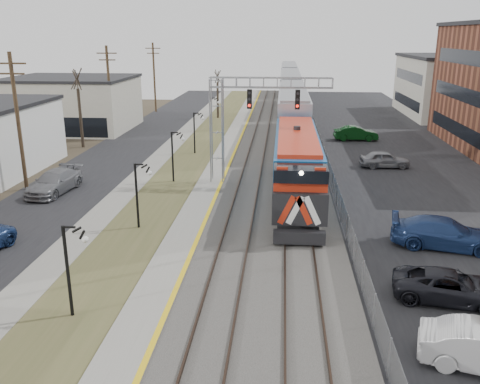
# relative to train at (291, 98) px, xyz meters

# --- Properties ---
(street_west) EXTENTS (7.00, 120.00, 0.04)m
(street_west) POSITION_rel_train_xyz_m (-17.00, -25.09, -2.90)
(street_west) COLOR black
(street_west) RESTS_ON ground
(sidewalk) EXTENTS (2.00, 120.00, 0.08)m
(sidewalk) POSITION_rel_train_xyz_m (-12.50, -25.09, -2.88)
(sidewalk) COLOR gray
(sidewalk) RESTS_ON ground
(grass_median) EXTENTS (4.00, 120.00, 0.06)m
(grass_median) POSITION_rel_train_xyz_m (-9.50, -25.09, -2.89)
(grass_median) COLOR #474B28
(grass_median) RESTS_ON ground
(platform) EXTENTS (2.00, 120.00, 0.24)m
(platform) POSITION_rel_train_xyz_m (-6.50, -25.09, -2.80)
(platform) COLOR gray
(platform) RESTS_ON ground
(ballast_bed) EXTENTS (8.00, 120.00, 0.20)m
(ballast_bed) POSITION_rel_train_xyz_m (-1.50, -25.09, -2.82)
(ballast_bed) COLOR #595651
(ballast_bed) RESTS_ON ground
(parking_lot) EXTENTS (16.00, 120.00, 0.04)m
(parking_lot) POSITION_rel_train_xyz_m (10.50, -25.09, -2.90)
(parking_lot) COLOR black
(parking_lot) RESTS_ON ground
(platform_edge) EXTENTS (0.24, 120.00, 0.01)m
(platform_edge) POSITION_rel_train_xyz_m (-5.62, -25.09, -2.67)
(platform_edge) COLOR gold
(platform_edge) RESTS_ON platform
(track_near) EXTENTS (1.58, 120.00, 0.15)m
(track_near) POSITION_rel_train_xyz_m (-3.50, -25.09, -2.64)
(track_near) COLOR #2D2119
(track_near) RESTS_ON ballast_bed
(track_far) EXTENTS (1.58, 120.00, 0.15)m
(track_far) POSITION_rel_train_xyz_m (-0.00, -25.09, -2.64)
(track_far) COLOR #2D2119
(track_far) RESTS_ON ballast_bed
(train) EXTENTS (3.00, 85.85, 5.33)m
(train) POSITION_rel_train_xyz_m (0.00, 0.00, 0.00)
(train) COLOR #125193
(train) RESTS_ON ground
(signal_gantry) EXTENTS (9.00, 1.07, 8.15)m
(signal_gantry) POSITION_rel_train_xyz_m (-4.28, -32.10, 2.67)
(signal_gantry) COLOR gray
(signal_gantry) RESTS_ON ground
(lampposts) EXTENTS (0.14, 62.14, 4.00)m
(lampposts) POSITION_rel_train_xyz_m (-9.50, -41.81, -0.92)
(lampposts) COLOR black
(lampposts) RESTS_ON ground
(utility_poles) EXTENTS (0.28, 80.28, 10.00)m
(utility_poles) POSITION_rel_train_xyz_m (-20.00, -35.09, 2.08)
(utility_poles) COLOR #4C3823
(utility_poles) RESTS_ON ground
(fence) EXTENTS (0.04, 120.00, 1.60)m
(fence) POSITION_rel_train_xyz_m (2.70, -25.09, -2.12)
(fence) COLOR gray
(fence) RESTS_ON ground
(bare_trees) EXTENTS (12.30, 42.30, 5.95)m
(bare_trees) POSITION_rel_train_xyz_m (-18.16, -21.18, -0.22)
(bare_trees) COLOR #382D23
(bare_trees) RESTS_ON ground
(car_lot_c) EXTENTS (5.18, 3.08, 1.35)m
(car_lot_c) POSITION_rel_train_xyz_m (6.37, -49.52, -2.25)
(car_lot_c) COLOR black
(car_lot_c) RESTS_ON ground
(car_lot_d) EXTENTS (5.94, 3.31, 1.63)m
(car_lot_d) POSITION_rel_train_xyz_m (7.84, -43.58, -2.11)
(car_lot_d) COLOR navy
(car_lot_d) RESTS_ON ground
(car_lot_e) EXTENTS (4.34, 1.95, 1.45)m
(car_lot_e) POSITION_rel_train_xyz_m (7.87, -26.15, -2.19)
(car_lot_e) COLOR gray
(car_lot_e) RESTS_ON ground
(car_lot_f) EXTENTS (4.77, 1.84, 1.55)m
(car_lot_f) POSITION_rel_train_xyz_m (6.95, -14.36, -2.14)
(car_lot_f) COLOR #0A3611
(car_lot_f) RESTS_ON ground
(car_street_b) EXTENTS (2.84, 5.71, 1.59)m
(car_street_b) POSITION_rel_train_xyz_m (-17.54, -35.67, -2.12)
(car_street_b) COLOR slate
(car_street_b) RESTS_ON ground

